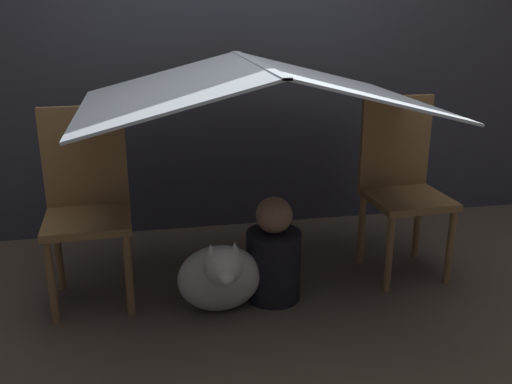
# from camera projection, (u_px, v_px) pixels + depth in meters

# --- Properties ---
(ground_plane) EXTENTS (8.80, 8.80, 0.00)m
(ground_plane) POSITION_uv_depth(u_px,v_px,m) (264.00, 305.00, 2.75)
(ground_plane) COLOR brown
(wall_back) EXTENTS (7.00, 0.05, 2.50)m
(wall_back) POSITION_uv_depth(u_px,v_px,m) (227.00, 26.00, 3.37)
(wall_back) COLOR #3D3D47
(wall_back) RESTS_ON ground_plane
(chair_left) EXTENTS (0.41, 0.41, 0.93)m
(chair_left) POSITION_uv_depth(u_px,v_px,m) (87.00, 199.00, 2.70)
(chair_left) COLOR olive
(chair_left) RESTS_ON ground_plane
(chair_right) EXTENTS (0.41, 0.41, 0.93)m
(chair_right) POSITION_uv_depth(u_px,v_px,m) (402.00, 180.00, 2.99)
(chair_right) COLOR olive
(chair_right) RESTS_ON ground_plane
(sheet_canopy) EXTENTS (1.60, 1.18, 0.21)m
(sheet_canopy) POSITION_uv_depth(u_px,v_px,m) (256.00, 85.00, 2.61)
(sheet_canopy) COLOR silver
(person_front) EXTENTS (0.26, 0.26, 0.52)m
(person_front) POSITION_uv_depth(u_px,v_px,m) (274.00, 256.00, 2.75)
(person_front) COLOR black
(person_front) RESTS_ON ground_plane
(dog) EXTENTS (0.39, 0.37, 0.40)m
(dog) POSITION_uv_depth(u_px,v_px,m) (220.00, 276.00, 2.63)
(dog) COLOR silver
(dog) RESTS_ON ground_plane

